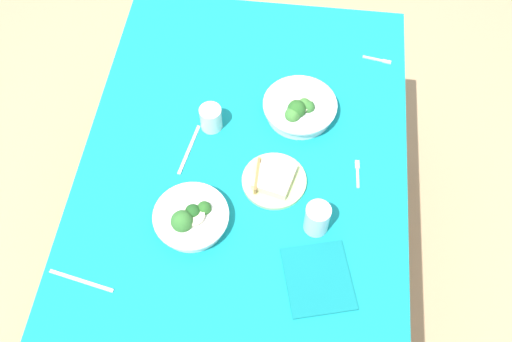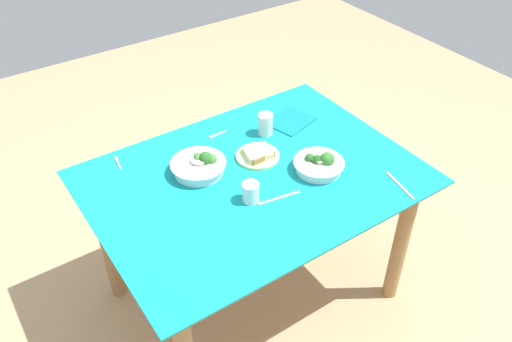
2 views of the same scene
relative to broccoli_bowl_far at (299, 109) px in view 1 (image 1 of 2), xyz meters
name	(u,v)px [view 1 (image 1 of 2)]	position (x,y,z in m)	size (l,w,h in m)	color
ground_plane	(248,252)	(0.17, -0.15, -0.78)	(6.00, 6.00, 0.00)	tan
dining_table	(245,173)	(0.17, -0.15, -0.15)	(1.33, 0.98, 0.74)	teal
broccoli_bowl_far	(299,109)	(0.00, 0.00, 0.00)	(0.23, 0.23, 0.09)	white
broccoli_bowl_near	(191,218)	(0.42, -0.27, 0.00)	(0.21, 0.21, 0.09)	white
bread_side_plate	(274,179)	(0.26, -0.05, -0.02)	(0.19, 0.19, 0.04)	#B7D684
water_glass_center	(317,218)	(0.39, 0.08, 0.02)	(0.07, 0.07, 0.10)	silver
water_glass_side	(211,118)	(0.08, -0.27, 0.01)	(0.07, 0.07, 0.08)	silver
fork_by_far_bowl	(357,173)	(0.20, 0.19, -0.03)	(0.09, 0.02, 0.00)	#B7B7BC
fork_by_near_bowl	(378,60)	(-0.26, 0.25, -0.03)	(0.03, 0.10, 0.00)	#B7B7BC
table_knife_left	(81,281)	(0.62, -0.53, -0.03)	(0.19, 0.01, 0.00)	#B7B7BC
table_knife_right	(189,149)	(0.17, -0.32, -0.03)	(0.18, 0.01, 0.00)	#B7B7BC
napkin_folded_upper	(318,278)	(0.54, 0.10, -0.03)	(0.20, 0.17, 0.01)	#0F777D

